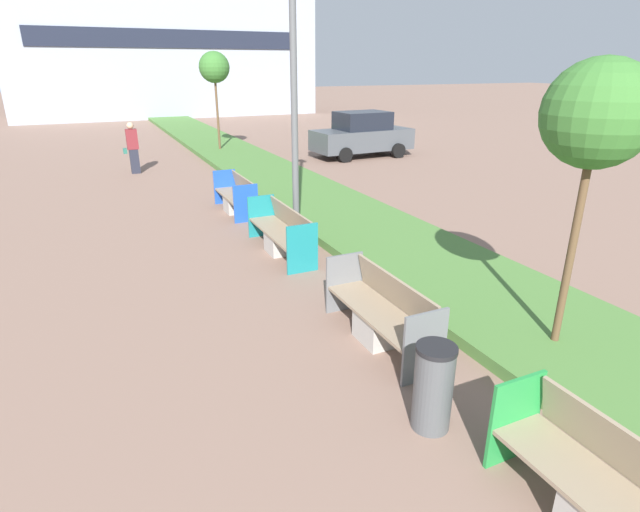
% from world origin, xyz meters
% --- Properties ---
extents(planter_grass_strip, '(2.80, 120.00, 0.18)m').
position_xyz_m(planter_grass_strip, '(3.20, 12.00, 0.09)').
color(planter_grass_strip, '#4C7A38').
rests_on(planter_grass_strip, ground).
extents(building_backdrop, '(21.70, 6.54, 9.76)m').
position_xyz_m(building_backdrop, '(4.00, 43.78, 4.88)').
color(building_backdrop, '#939EAD').
rests_on(building_backdrop, ground).
extents(bench_green_frame, '(0.65, 2.11, 0.94)m').
position_xyz_m(bench_green_frame, '(0.94, 3.98, 0.37)').
color(bench_green_frame, '#ADA8A0').
rests_on(bench_green_frame, ground).
extents(bench_grey_frame, '(0.65, 2.15, 0.94)m').
position_xyz_m(bench_grey_frame, '(0.94, 7.52, 0.37)').
color(bench_grey_frame, '#ADA8A0').
rests_on(bench_grey_frame, ground).
extents(bench_teal_frame, '(0.65, 2.42, 0.94)m').
position_xyz_m(bench_teal_frame, '(0.94, 11.45, 0.38)').
color(bench_teal_frame, '#ADA8A0').
rests_on(bench_teal_frame, ground).
extents(bench_blue_frame, '(0.65, 2.05, 0.94)m').
position_xyz_m(bench_blue_frame, '(0.94, 14.83, 0.37)').
color(bench_blue_frame, '#ADA8A0').
rests_on(bench_blue_frame, ground).
extents(litter_bin, '(0.43, 0.43, 0.98)m').
position_xyz_m(litter_bin, '(0.48, 5.74, 0.49)').
color(litter_bin, '#4C4F51').
rests_on(litter_bin, ground).
extents(street_lamp_post, '(0.24, 0.44, 7.33)m').
position_xyz_m(street_lamp_post, '(1.55, 12.15, 4.05)').
color(street_lamp_post, '#56595B').
rests_on(street_lamp_post, ground).
extents(sapling_tree_near, '(1.26, 1.26, 3.77)m').
position_xyz_m(sapling_tree_near, '(2.92, 6.27, 3.11)').
color(sapling_tree_near, brown).
rests_on(sapling_tree_near, ground).
extents(sapling_tree_far, '(1.28, 1.28, 4.22)m').
position_xyz_m(sapling_tree_far, '(2.92, 24.47, 3.55)').
color(sapling_tree_far, brown).
rests_on(sapling_tree_far, ground).
extents(pedestrian_walking, '(0.53, 0.24, 1.80)m').
position_xyz_m(pedestrian_walking, '(-0.97, 21.30, 0.92)').
color(pedestrian_walking, '#232633').
rests_on(pedestrian_walking, ground).
extents(parked_car_distant, '(4.28, 2.00, 1.86)m').
position_xyz_m(parked_car_distant, '(8.15, 20.94, 0.91)').
color(parked_car_distant, '#474C51').
rests_on(parked_car_distant, ground).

